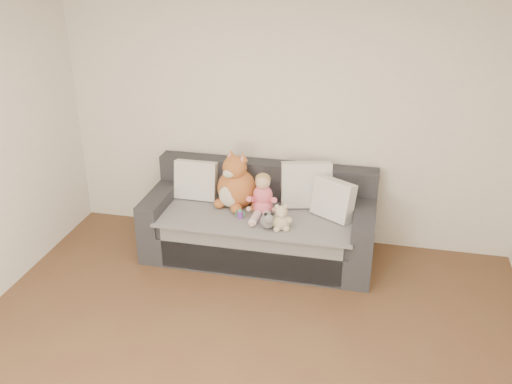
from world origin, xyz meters
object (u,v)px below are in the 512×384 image
Objects in this scene: sofa at (260,225)px; teddy_bear at (281,219)px; sippy_cup at (240,213)px; toddler at (262,198)px; plush_cat at (236,185)px.

sofa is 8.70× the size of teddy_bear.
teddy_bear is 2.51× the size of sippy_cup.
toddler is (0.04, -0.09, 0.34)m from sofa.
toddler is 1.67× the size of teddy_bear.
sippy_cup is (-0.42, 0.13, -0.05)m from teddy_bear.
sippy_cup is at bearing 146.00° from teddy_bear.
plush_cat is 0.66m from teddy_bear.
plush_cat reaches higher than teddy_bear.
sofa is 0.35m from toddler.
teddy_bear is at bearing -15.65° from plush_cat.
toddler is 0.32m from plush_cat.
toddler reaches higher than teddy_bear.
sippy_cup is at bearing -154.39° from toddler.
teddy_bear is (0.52, -0.39, -0.11)m from plush_cat.
plush_cat reaches higher than sofa.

